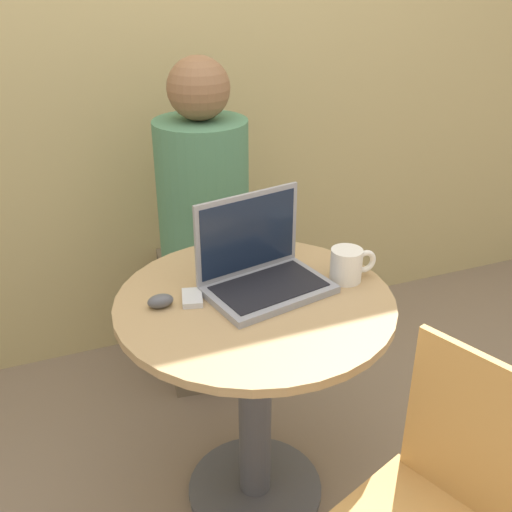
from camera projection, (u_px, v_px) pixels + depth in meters
name	position (u px, v px, depth m)	size (l,w,h in m)	color
ground_plane	(255.00, 489.00, 1.93)	(12.00, 12.00, 0.00)	#7F6B56
back_wall	(153.00, 29.00, 2.17)	(7.00, 0.05, 2.60)	tan
round_table	(255.00, 362.00, 1.70)	(0.76, 0.76, 0.72)	#4C4C51
laptop	(261.00, 269.00, 1.64)	(0.36, 0.28, 0.26)	gray
cell_phone	(192.00, 298.00, 1.59)	(0.07, 0.10, 0.02)	silver
computer_mouse	(160.00, 301.00, 1.56)	(0.07, 0.04, 0.04)	#4C4C51
coffee_cup	(347.00, 264.00, 1.68)	(0.14, 0.09, 0.10)	white
person_seated	(203.00, 253.00, 2.26)	(0.36, 0.52, 1.26)	brown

